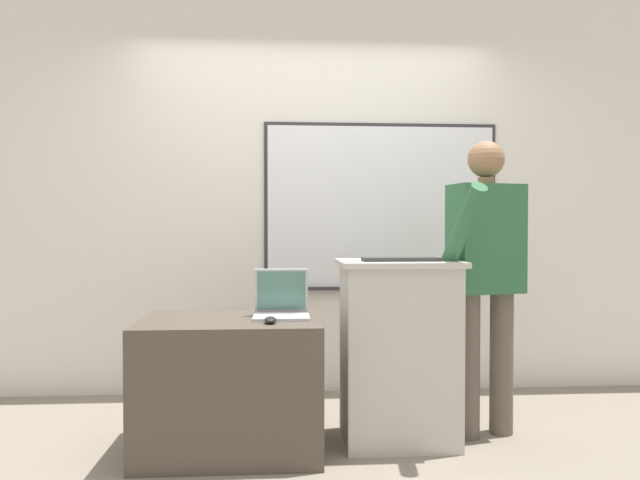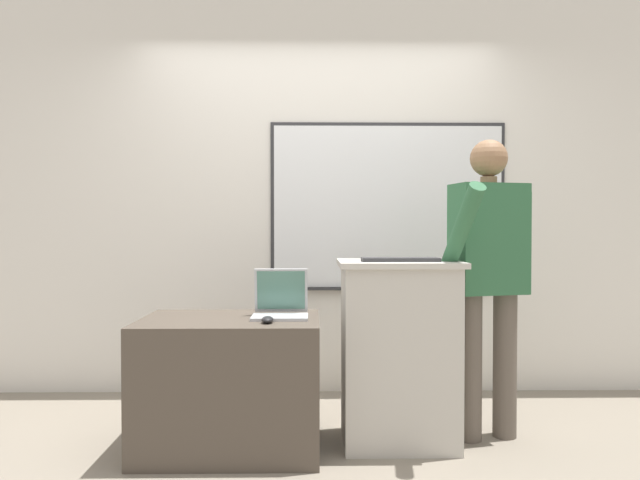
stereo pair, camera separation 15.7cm
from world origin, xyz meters
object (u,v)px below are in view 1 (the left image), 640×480
lectern_podium (398,350)px  side_desk (231,384)px  laptop (281,303)px  computer_mouse_by_laptop (270,320)px  person_presenter (486,267)px  wireless_keyboard (401,259)px

lectern_podium → side_desk: lectern_podium is taller
laptop → computer_mouse_by_laptop: size_ratio=2.95×
lectern_podium → computer_mouse_by_laptop: (-0.69, -0.23, 0.21)m
computer_mouse_by_laptop → lectern_podium: bearing=18.5°
person_presenter → wireless_keyboard: bearing=179.2°
wireless_keyboard → person_presenter: bearing=12.0°
laptop → person_presenter: bearing=3.7°
side_desk → laptop: laptop is taller
laptop → wireless_keyboard: size_ratio=0.72×
person_presenter → lectern_podium: bearing=172.5°
side_desk → computer_mouse_by_laptop: bearing=-38.0°
person_presenter → computer_mouse_by_laptop: bearing=-179.7°
lectern_podium → computer_mouse_by_laptop: 0.76m
lectern_podium → laptop: bearing=-177.6°
side_desk → person_presenter: 1.54m
person_presenter → laptop: 1.16m
lectern_podium → laptop: (-0.64, -0.03, 0.27)m
wireless_keyboard → computer_mouse_by_laptop: bearing=-166.1°
laptop → wireless_keyboard: 0.68m
lectern_podium → side_desk: (-0.90, -0.07, -0.15)m
lectern_podium → wireless_keyboard: (-0.00, -0.06, 0.50)m
side_desk → laptop: 0.50m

